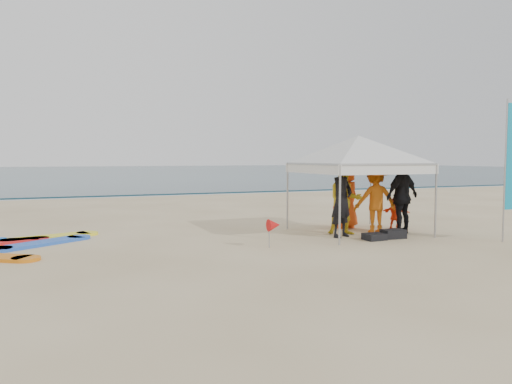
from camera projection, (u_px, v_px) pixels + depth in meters
The scene contains 12 objects.
ground at pixel (296, 267), 9.08m from camera, with size 120.00×120.00×0.00m, color beige.
ocean at pixel (89, 172), 64.59m from camera, with size 160.00×84.00×0.08m, color #0C2633.
shoreline_foam at pixel (139, 196), 25.92m from camera, with size 160.00×1.20×0.01m, color silver.
person_black_a at pixel (342, 200), 12.44m from camera, with size 0.69×0.45×1.89m, color black.
person_yellow at pixel (345, 200), 12.86m from camera, with size 0.88×0.68×1.81m, color gold.
person_orange_a at pixel (375, 199), 13.24m from camera, with size 1.15×0.66×1.78m, color #D76313.
person_black_b at pixel (402, 197), 13.04m from camera, with size 1.14×0.48×1.95m, color black.
person_orange_b at pixel (347, 196), 14.03m from camera, with size 0.88×0.57×1.80m, color #D64713.
person_seated at pixel (395, 213), 13.99m from camera, with size 0.81×0.26×0.88m, color #F74015.
canopy_tent at pixel (358, 136), 12.97m from camera, with size 3.89×3.89×2.93m.
marker_pennant at pixel (274, 225), 11.05m from camera, with size 0.28×0.28×0.64m.
gear_pile at pixel (389, 235), 12.29m from camera, with size 1.25×0.60×0.22m.
Camera 1 is at (-4.03, -8.04, 2.00)m, focal length 35.00 mm.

